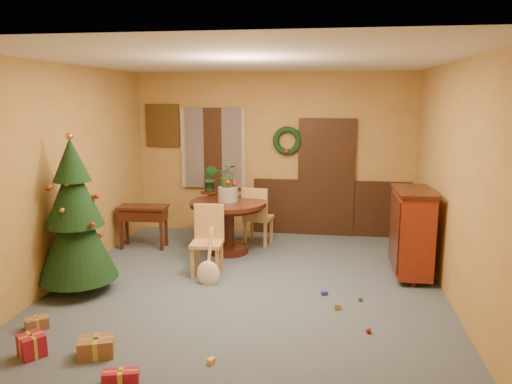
% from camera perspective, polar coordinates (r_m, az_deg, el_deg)
% --- Properties ---
extents(room_envelope, '(5.50, 5.50, 5.50)m').
position_cam_1_polar(room_envelope, '(9.00, 3.28, 2.18)').
color(room_envelope, '#3C4758').
rests_on(room_envelope, ground).
extents(dining_table, '(1.22, 1.22, 0.84)m').
position_cam_1_polar(dining_table, '(7.96, -3.21, -2.85)').
color(dining_table, black).
rests_on(dining_table, floor).
extents(urn, '(0.31, 0.31, 0.23)m').
position_cam_1_polar(urn, '(7.88, -3.23, -0.27)').
color(urn, slate).
rests_on(urn, dining_table).
extents(centerpiece_plant, '(0.33, 0.28, 0.37)m').
position_cam_1_polar(centerpiece_plant, '(7.83, -3.26, 1.87)').
color(centerpiece_plant, '#1E4C23').
rests_on(centerpiece_plant, urn).
extents(chair_near, '(0.44, 0.44, 0.98)m').
position_cam_1_polar(chair_near, '(7.06, -5.52, -5.18)').
color(chair_near, '#A97543').
rests_on(chair_near, floor).
extents(chair_far, '(0.50, 0.50, 1.01)m').
position_cam_1_polar(chair_far, '(8.29, 0.11, -2.61)').
color(chair_far, '#A97543').
rests_on(chair_far, floor).
extents(guitar, '(0.38, 0.51, 0.72)m').
position_cam_1_polar(guitar, '(6.68, -5.51, -7.51)').
color(guitar, '#F0E9C8').
rests_on(guitar, floor).
extents(plant_stand, '(0.34, 0.34, 0.88)m').
position_cam_1_polar(plant_stand, '(8.62, -5.16, -2.08)').
color(plant_stand, black).
rests_on(plant_stand, floor).
extents(stand_plant, '(0.29, 0.27, 0.45)m').
position_cam_1_polar(stand_plant, '(8.52, -5.22, 1.56)').
color(stand_plant, '#19471E').
rests_on(stand_plant, plant_stand).
extents(christmas_tree, '(0.99, 0.99, 2.04)m').
position_cam_1_polar(christmas_tree, '(6.66, -19.98, -2.83)').
color(christmas_tree, '#382111').
rests_on(christmas_tree, floor).
extents(writing_desk, '(0.82, 0.44, 0.71)m').
position_cam_1_polar(writing_desk, '(8.42, -12.77, -2.72)').
color(writing_desk, black).
rests_on(writing_desk, floor).
extents(sideboard, '(0.53, 0.97, 1.23)m').
position_cam_1_polar(sideboard, '(7.18, 17.39, -4.23)').
color(sideboard, '#541209').
rests_on(sideboard, floor).
extents(gift_a, '(0.39, 0.34, 0.18)m').
position_cam_1_polar(gift_a, '(5.27, -17.79, -16.50)').
color(gift_a, brown).
rests_on(gift_a, floor).
extents(gift_b, '(0.30, 0.30, 0.22)m').
position_cam_1_polar(gift_b, '(5.46, -24.26, -15.72)').
color(gift_b, maroon).
rests_on(gift_b, floor).
extents(gift_c, '(0.28, 0.27, 0.13)m').
position_cam_1_polar(gift_c, '(6.04, -23.77, -13.55)').
color(gift_c, brown).
rests_on(gift_c, floor).
extents(gift_d, '(0.33, 0.20, 0.11)m').
position_cam_1_polar(gift_d, '(4.80, -15.20, -19.69)').
color(gift_d, maroon).
rests_on(gift_d, floor).
extents(toy_a, '(0.09, 0.08, 0.05)m').
position_cam_1_polar(toy_a, '(6.48, 7.82, -11.39)').
color(toy_a, '#2538A1').
rests_on(toy_a, floor).
extents(toy_b, '(0.06, 0.06, 0.06)m').
position_cam_1_polar(toy_b, '(6.38, 11.79, -11.84)').
color(toy_b, '#238333').
rests_on(toy_b, floor).
extents(toy_c, '(0.07, 0.09, 0.05)m').
position_cam_1_polar(toy_c, '(4.96, -5.16, -18.67)').
color(toy_c, gold).
rests_on(toy_c, floor).
extents(toy_d, '(0.06, 0.06, 0.06)m').
position_cam_1_polar(toy_d, '(5.60, 12.72, -15.18)').
color(toy_d, '#B8180C').
rests_on(toy_d, floor).
extents(toy_e, '(0.09, 0.07, 0.05)m').
position_cam_1_polar(toy_e, '(6.10, 9.34, -12.90)').
color(toy_e, '#C5862E').
rests_on(toy_e, floor).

